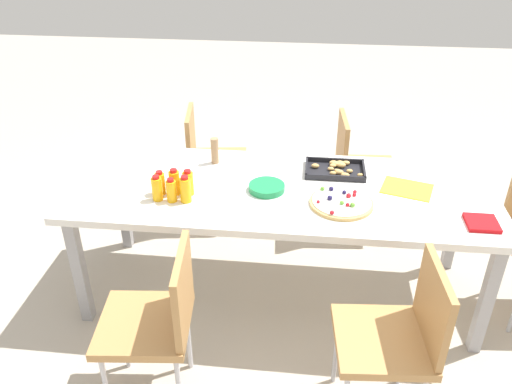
{
  "coord_description": "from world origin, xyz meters",
  "views": [
    {
      "loc": [
        0.13,
        -2.44,
        2.11
      ],
      "look_at": [
        -0.13,
        -0.1,
        0.74
      ],
      "focal_mm": 36.3,
      "sensor_mm": 36.0,
      "label": 1
    }
  ],
  "objects_px": {
    "juice_bottle_5": "(188,183)",
    "paper_folder": "(407,189)",
    "chair_far_left": "(208,156)",
    "snack_tray": "(336,169)",
    "chair_near_left": "(159,316)",
    "juice_bottle_2": "(185,190)",
    "chair_far_right": "(358,163)",
    "fruit_pizza": "(341,202)",
    "cardboard_tube": "(215,151)",
    "chair_near_right": "(400,332)",
    "juice_bottle_3": "(160,183)",
    "juice_bottle_4": "(174,182)",
    "plate_stack": "(267,188)",
    "juice_bottle_1": "(171,191)",
    "party_table": "(281,197)",
    "juice_bottle_0": "(157,189)",
    "napkin_stack": "(482,223)"
  },
  "relations": [
    {
      "from": "juice_bottle_5",
      "to": "paper_folder",
      "type": "distance_m",
      "value": 1.18
    },
    {
      "from": "chair_far_left",
      "to": "snack_tray",
      "type": "xyz_separation_m",
      "value": [
        0.86,
        -0.56,
        0.23
      ]
    },
    {
      "from": "chair_near_left",
      "to": "juice_bottle_2",
      "type": "relative_size",
      "value": 5.62
    },
    {
      "from": "chair_far_left",
      "to": "chair_far_right",
      "type": "distance_m",
      "value": 1.04
    },
    {
      "from": "chair_near_left",
      "to": "snack_tray",
      "type": "relative_size",
      "value": 2.46
    },
    {
      "from": "juice_bottle_2",
      "to": "fruit_pizza",
      "type": "xyz_separation_m",
      "value": [
        0.8,
        0.05,
        -0.06
      ]
    },
    {
      "from": "juice_bottle_2",
      "to": "cardboard_tube",
      "type": "distance_m",
      "value": 0.46
    },
    {
      "from": "chair_near_right",
      "to": "juice_bottle_3",
      "type": "distance_m",
      "value": 1.39
    },
    {
      "from": "juice_bottle_4",
      "to": "plate_stack",
      "type": "relative_size",
      "value": 0.75
    },
    {
      "from": "plate_stack",
      "to": "cardboard_tube",
      "type": "relative_size",
      "value": 1.24
    },
    {
      "from": "juice_bottle_2",
      "to": "chair_far_left",
      "type": "bearing_deg",
      "value": 94.73
    },
    {
      "from": "chair_near_right",
      "to": "juice_bottle_2",
      "type": "distance_m",
      "value": 1.23
    },
    {
      "from": "juice_bottle_1",
      "to": "plate_stack",
      "type": "xyz_separation_m",
      "value": [
        0.48,
        0.16,
        -0.04
      ]
    },
    {
      "from": "juice_bottle_2",
      "to": "party_table",
      "type": "bearing_deg",
      "value": 21.87
    },
    {
      "from": "juice_bottle_4",
      "to": "snack_tray",
      "type": "height_order",
      "value": "juice_bottle_4"
    },
    {
      "from": "chair_far_right",
      "to": "paper_folder",
      "type": "xyz_separation_m",
      "value": [
        0.2,
        -0.72,
        0.22
      ]
    },
    {
      "from": "fruit_pizza",
      "to": "paper_folder",
      "type": "distance_m",
      "value": 0.41
    },
    {
      "from": "paper_folder",
      "to": "snack_tray",
      "type": "bearing_deg",
      "value": 156.92
    },
    {
      "from": "plate_stack",
      "to": "paper_folder",
      "type": "relative_size",
      "value": 0.75
    },
    {
      "from": "chair_near_right",
      "to": "juice_bottle_4",
      "type": "distance_m",
      "value": 1.33
    },
    {
      "from": "juice_bottle_2",
      "to": "juice_bottle_4",
      "type": "bearing_deg",
      "value": 136.61
    },
    {
      "from": "juice_bottle_3",
      "to": "chair_far_right",
      "type": "bearing_deg",
      "value": 39.28
    },
    {
      "from": "juice_bottle_0",
      "to": "juice_bottle_3",
      "type": "xyz_separation_m",
      "value": [
        -0.0,
        0.06,
        -0.0
      ]
    },
    {
      "from": "juice_bottle_0",
      "to": "juice_bottle_2",
      "type": "bearing_deg",
      "value": -0.17
    },
    {
      "from": "paper_folder",
      "to": "chair_far_left",
      "type": "bearing_deg",
      "value": 149.67
    },
    {
      "from": "chair_near_left",
      "to": "chair_far_right",
      "type": "bearing_deg",
      "value": -36.69
    },
    {
      "from": "party_table",
      "to": "juice_bottle_4",
      "type": "bearing_deg",
      "value": -167.6
    },
    {
      "from": "chair_far_right",
      "to": "juice_bottle_2",
      "type": "height_order",
      "value": "juice_bottle_2"
    },
    {
      "from": "chair_far_right",
      "to": "snack_tray",
      "type": "bearing_deg",
      "value": -22.05
    },
    {
      "from": "juice_bottle_2",
      "to": "juice_bottle_5",
      "type": "relative_size",
      "value": 1.04
    },
    {
      "from": "juice_bottle_5",
      "to": "plate_stack",
      "type": "relative_size",
      "value": 0.73
    },
    {
      "from": "juice_bottle_2",
      "to": "chair_far_right",
      "type": "bearing_deg",
      "value": 45.44
    },
    {
      "from": "chair_near_left",
      "to": "party_table",
      "type": "bearing_deg",
      "value": -36.44
    },
    {
      "from": "juice_bottle_5",
      "to": "juice_bottle_0",
      "type": "bearing_deg",
      "value": -153.77
    },
    {
      "from": "plate_stack",
      "to": "napkin_stack",
      "type": "distance_m",
      "value": 1.08
    },
    {
      "from": "chair_far_right",
      "to": "chair_near_right",
      "type": "bearing_deg",
      "value": -1.16
    },
    {
      "from": "chair_near_left",
      "to": "juice_bottle_4",
      "type": "relative_size",
      "value": 5.73
    },
    {
      "from": "chair_far_right",
      "to": "cardboard_tube",
      "type": "height_order",
      "value": "cardboard_tube"
    },
    {
      "from": "chair_far_left",
      "to": "juice_bottle_3",
      "type": "distance_m",
      "value": 0.96
    },
    {
      "from": "plate_stack",
      "to": "paper_folder",
      "type": "height_order",
      "value": "plate_stack"
    },
    {
      "from": "juice_bottle_4",
      "to": "paper_folder",
      "type": "height_order",
      "value": "juice_bottle_4"
    },
    {
      "from": "party_table",
      "to": "chair_near_left",
      "type": "bearing_deg",
      "value": -120.86
    },
    {
      "from": "napkin_stack",
      "to": "paper_folder",
      "type": "bearing_deg",
      "value": 134.53
    },
    {
      "from": "party_table",
      "to": "plate_stack",
      "type": "distance_m",
      "value": 0.12
    },
    {
      "from": "napkin_stack",
      "to": "juice_bottle_0",
      "type": "bearing_deg",
      "value": 177.87
    },
    {
      "from": "chair_far_right",
      "to": "plate_stack",
      "type": "height_order",
      "value": "chair_far_right"
    },
    {
      "from": "party_table",
      "to": "chair_far_left",
      "type": "relative_size",
      "value": 2.75
    },
    {
      "from": "juice_bottle_1",
      "to": "fruit_pizza",
      "type": "bearing_deg",
      "value": 3.91
    },
    {
      "from": "chair_near_left",
      "to": "paper_folder",
      "type": "xyz_separation_m",
      "value": [
        1.16,
        0.87,
        0.22
      ]
    },
    {
      "from": "paper_folder",
      "to": "fruit_pizza",
      "type": "bearing_deg",
      "value": -150.87
    }
  ]
}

